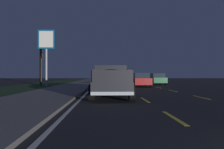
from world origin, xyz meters
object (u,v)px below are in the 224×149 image
sedan_green (157,79)px  gas_price_sign (46,44)px  sedan_blue (125,78)px  pickup_truck (111,81)px  sedan_red (140,80)px  sedan_white (107,81)px  bare_tree_far (41,64)px

sedan_green → gas_price_sign: (-4.74, 13.86, 4.09)m
sedan_blue → sedan_green: bearing=-162.7°
sedan_green → pickup_truck: bearing=159.9°
pickup_truck → sedan_red: pickup_truck is taller
pickup_truck → sedan_white: size_ratio=1.23×
sedan_blue → gas_price_sign: (-15.64, 10.46, 4.09)m
sedan_green → sedan_red: 6.77m
sedan_blue → bare_tree_far: size_ratio=0.84×
sedan_green → bare_tree_far: size_ratio=0.84×
sedan_white → gas_price_sign: gas_price_sign is taller
sedan_red → bare_tree_far: bare_tree_far is taller
pickup_truck → gas_price_sign: (13.88, 7.07, 3.90)m
sedan_white → gas_price_sign: 10.13m
sedan_red → sedan_white: bearing=142.5°
sedan_blue → bare_tree_far: bearing=135.6°
sedan_red → sedan_white: (-4.86, 3.73, 0.00)m
bare_tree_far → gas_price_sign: bearing=-155.6°
sedan_green → sedan_white: (-10.85, 6.89, 0.00)m
pickup_truck → sedan_blue: size_ratio=1.23×
pickup_truck → sedan_red: 13.15m
sedan_blue → bare_tree_far: (-12.25, 11.99, 1.94)m
sedan_white → bare_tree_far: bearing=41.9°
sedan_green → gas_price_sign: size_ratio=0.68×
sedan_white → sedan_red: bearing=-37.5°
pickup_truck → sedan_blue: 29.71m
sedan_green → sedan_white: size_ratio=1.00×
sedan_green → gas_price_sign: gas_price_sign is taller
sedan_red → sedan_green: bearing=-27.9°
bare_tree_far → sedan_blue: bearing=-44.4°
pickup_truck → bare_tree_far: 19.37m
sedan_blue → sedan_green: same height
sedan_red → gas_price_sign: bearing=83.4°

